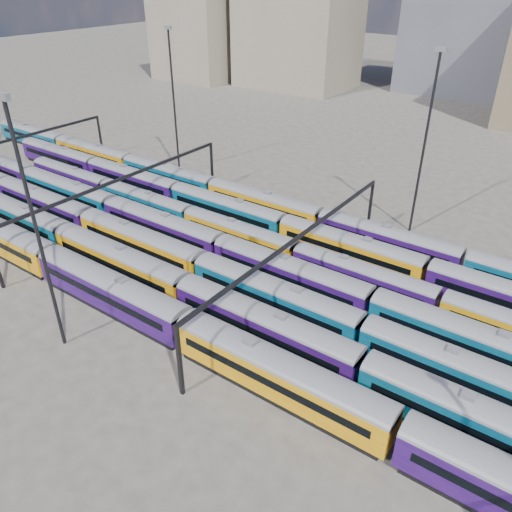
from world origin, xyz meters
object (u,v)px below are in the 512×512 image
Objects in this scene: rake_2 at (141,240)px; mast_2 at (35,224)px; rake_1 at (264,323)px; rake_0 at (111,288)px.

rake_2 is 5.83× the size of mast_2.
rake_2 is at bearing 167.99° from rake_1.
rake_0 is 13.09m from mast_2.
rake_2 is at bearing 120.76° from rake_0.
mast_2 reaches higher than rake_2.
mast_2 is at bearing -69.62° from rake_2.
rake_1 is at bearing 34.92° from mast_2.
rake_2 is at bearing 110.38° from mast_2.
rake_1 is (17.55, 5.00, -0.10)m from rake_0.
rake_0 is at bearing -164.10° from rake_1.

